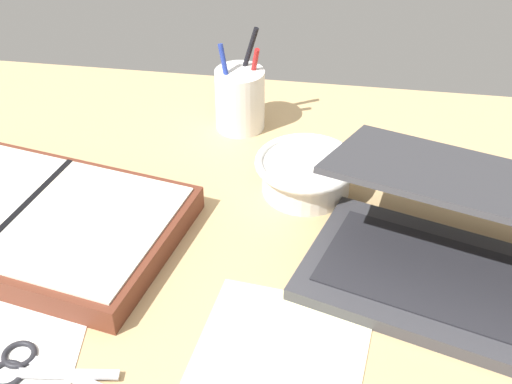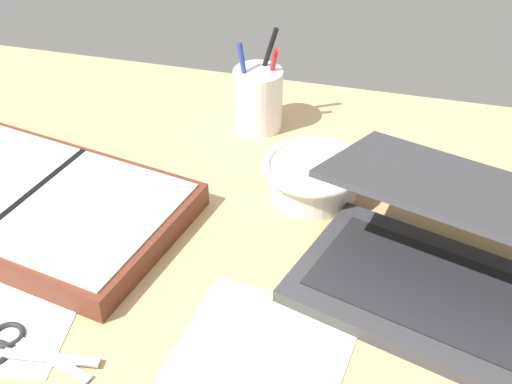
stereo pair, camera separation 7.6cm
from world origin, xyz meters
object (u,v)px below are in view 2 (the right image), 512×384
at_px(pen_cup, 258,98).
at_px(planner, 33,204).
at_px(bowl, 313,176).
at_px(scissors, 14,348).
at_px(laptop, 458,264).

relative_size(pen_cup, planner, 0.37).
relative_size(bowl, scissors, 1.05).
xyz_separation_m(bowl, planner, (-0.36, -0.14, -0.01)).
height_order(laptop, scissors, laptop).
height_order(pen_cup, planner, pen_cup).
distance_m(laptop, bowl, 0.25).
xyz_separation_m(laptop, bowl, (-0.20, 0.15, -0.02)).
bearing_deg(laptop, scissors, -138.42).
bearing_deg(planner, bowl, 33.18).
xyz_separation_m(bowl, scissors, (-0.26, -0.37, -0.03)).
relative_size(laptop, pen_cup, 2.52).
bearing_deg(bowl, laptop, -37.53).
relative_size(laptop, bowl, 2.85).
xyz_separation_m(bowl, pen_cup, (-0.12, 0.16, 0.02)).
bearing_deg(pen_cup, planner, -128.18).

